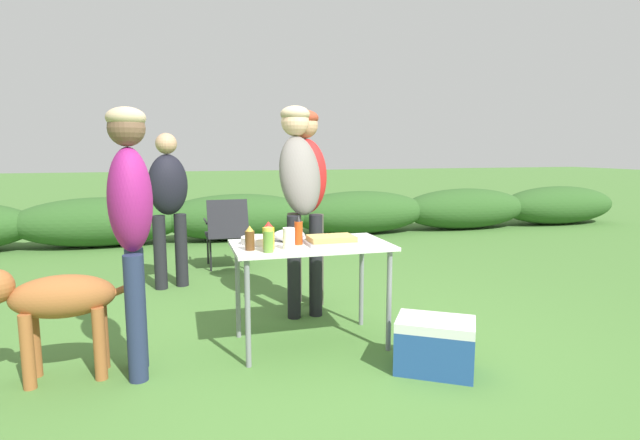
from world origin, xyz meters
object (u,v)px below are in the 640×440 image
object	(u,v)px
mixing_bowl	(289,235)
cooler_box	(435,345)
paper_cup_stack	(289,238)
hot_sauce_bottle	(298,230)
food_tray	(331,240)
mustard_bottle	(269,236)
folding_table	(311,254)
standing_person_in_red_jacket	(168,197)
plate_stack	(258,240)
beer_bottle	(250,239)
standing_person_in_olive_jacket	(131,212)
camp_chair_green_behind_table	(227,229)
relish_jar	(268,240)
dog	(53,302)
standing_person_with_beanie	(305,186)
standing_person_in_gray_fleece	(300,181)

from	to	relation	value
mixing_bowl	cooler_box	bearing A→B (deg)	-46.42
paper_cup_stack	hot_sauce_bottle	world-z (taller)	hot_sauce_bottle
food_tray	mustard_bottle	bearing A→B (deg)	-171.28
folding_table	standing_person_in_red_jacket	size ratio (longest dim) A/B	0.70
folding_table	cooler_box	bearing A→B (deg)	-45.64
plate_stack	beer_bottle	distance (m)	0.24
cooler_box	hot_sauce_bottle	bearing A→B (deg)	171.80
paper_cup_stack	hot_sauce_bottle	bearing A→B (deg)	54.23
plate_stack	cooler_box	bearing A→B (deg)	-36.95
paper_cup_stack	standing_person_in_olive_jacket	size ratio (longest dim) A/B	0.09
camp_chair_green_behind_table	relish_jar	bearing A→B (deg)	-90.68
food_tray	dog	world-z (taller)	food_tray
folding_table	camp_chair_green_behind_table	distance (m)	2.54
food_tray	beer_bottle	distance (m)	0.59
mustard_bottle	beer_bottle	size ratio (longest dim) A/B	1.14
plate_stack	hot_sauce_bottle	xyz separation A→B (m)	(0.27, -0.11, 0.07)
standing_person_with_beanie	cooler_box	world-z (taller)	standing_person_with_beanie
folding_table	hot_sauce_bottle	world-z (taller)	hot_sauce_bottle
mustard_bottle	standing_person_with_beanie	distance (m)	1.21
mustard_bottle	relish_jar	distance (m)	0.10
hot_sauce_bottle	dog	world-z (taller)	hot_sauce_bottle
plate_stack	paper_cup_stack	size ratio (longest dim) A/B	1.64
food_tray	mixing_bowl	bearing A→B (deg)	143.67
mixing_bowl	paper_cup_stack	xyz separation A→B (m)	(-0.07, -0.30, 0.03)
mustard_bottle	relish_jar	bearing A→B (deg)	-100.85
food_tray	standing_person_with_beanie	distance (m)	1.04
standing_person_in_olive_jacket	camp_chair_green_behind_table	xyz separation A→B (m)	(0.81, 2.68, -0.56)
mustard_bottle	relish_jar	world-z (taller)	mustard_bottle
standing_person_in_olive_jacket	beer_bottle	bearing A→B (deg)	-87.60
plate_stack	beer_bottle	world-z (taller)	beer_bottle
mixing_bowl	relish_jar	xyz separation A→B (m)	(-0.22, -0.37, 0.04)
standing_person_in_red_jacket	cooler_box	distance (m)	3.07
standing_person_in_olive_jacket	folding_table	bearing A→B (deg)	-83.79
plate_stack	camp_chair_green_behind_table	xyz separation A→B (m)	(0.00, 2.41, -0.30)
food_tray	standing_person_with_beanie	world-z (taller)	standing_person_with_beanie
paper_cup_stack	dog	world-z (taller)	paper_cup_stack
camp_chair_green_behind_table	dog	bearing A→B (deg)	-117.04
standing_person_in_olive_jacket	standing_person_in_red_jacket	xyz separation A→B (m)	(0.18, 2.01, -0.10)
dog	standing_person_in_gray_fleece	bearing A→B (deg)	-66.72
beer_bottle	dog	size ratio (longest dim) A/B	0.17
food_tray	paper_cup_stack	xyz separation A→B (m)	(-0.33, -0.11, 0.05)
relish_jar	beer_bottle	distance (m)	0.15
plate_stack	paper_cup_stack	xyz separation A→B (m)	(0.17, -0.25, 0.05)
hot_sauce_bottle	cooler_box	size ratio (longest dim) A/B	0.36
folding_table	mustard_bottle	size ratio (longest dim) A/B	5.90
dog	standing_person_in_red_jacket	bearing A→B (deg)	-21.01
plate_stack	cooler_box	size ratio (longest dim) A/B	0.41
plate_stack	hot_sauce_bottle	bearing A→B (deg)	-22.76
paper_cup_stack	food_tray	bearing A→B (deg)	18.21
mixing_bowl	hot_sauce_bottle	size ratio (longest dim) A/B	1.10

